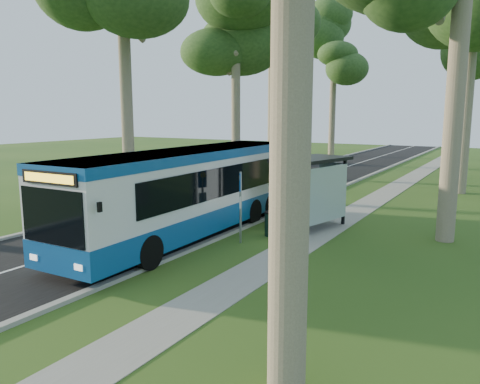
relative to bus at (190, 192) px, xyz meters
The scene contains 15 objects.
ground 2.68m from the bus, 53.55° to the right, with size 120.00×120.00×0.00m, color #284D18.
road 8.86m from the bus, 105.36° to the left, with size 7.00×100.00×0.02m, color black.
kerb_east 8.63m from the bus, 81.85° to the left, with size 0.25×100.00×0.12m, color #9E9B93.
kerb_west 10.33m from the bus, 124.70° to the left, with size 0.25×100.00×0.12m, color #9E9B93.
centre_line 8.86m from the bus, 105.36° to the left, with size 0.12×100.00×0.01m, color white.
footpath 9.53m from the bus, 63.37° to the left, with size 1.50×100.00×0.02m, color gray.
bus is the anchor object (origin of this frame).
bus_stop_sign 2.21m from the bus, ahead, with size 0.19×0.36×2.67m.
bus_shelter 4.88m from the bus, 41.01° to the left, with size 2.59×3.78×2.97m.
litter_bin 3.42m from the bus, 31.27° to the left, with size 0.55×0.55×0.97m.
car_white 18.68m from the bus, 113.25° to the left, with size 1.87×4.64×1.58m, color white.
car_silver 27.77m from the bus, 105.59° to the left, with size 1.49×4.27×1.41m, color #ACAEB4.
tree_west_c 20.36m from the bus, 115.47° to the left, with size 5.20×5.20×14.86m.
tree_west_d 30.78m from the bus, 110.38° to the left, with size 5.20×5.20×19.29m.
tree_west_e 38.41m from the bus, 101.35° to the left, with size 5.20×5.20×15.83m.
Camera 1 is at (9.57, -12.74, 4.77)m, focal length 35.00 mm.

